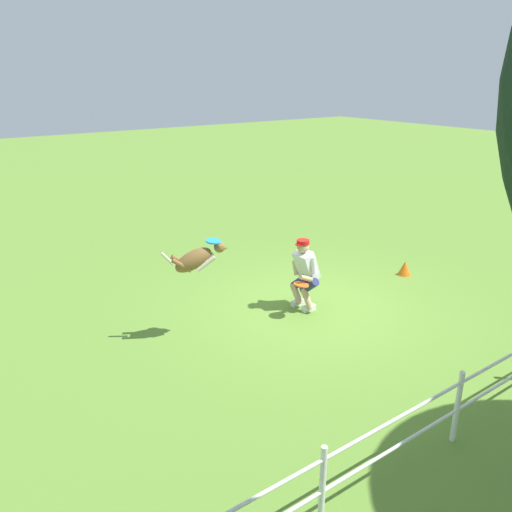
{
  "coord_description": "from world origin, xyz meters",
  "views": [
    {
      "loc": [
        5.66,
        6.12,
        3.99
      ],
      "look_at": [
        1.12,
        -0.24,
        1.17
      ],
      "focal_mm": 36.04,
      "sensor_mm": 36.0,
      "label": 1
    }
  ],
  "objects_px": {
    "dog": "(196,259)",
    "training_cone": "(405,268)",
    "person": "(305,272)",
    "frisbee_held": "(301,285)",
    "frisbee_flying": "(213,241)"
  },
  "relations": [
    {
      "from": "dog",
      "to": "person",
      "type": "bearing_deg",
      "value": 19.63
    },
    {
      "from": "dog",
      "to": "training_cone",
      "type": "relative_size",
      "value": 3.19
    },
    {
      "from": "training_cone",
      "to": "frisbee_held",
      "type": "bearing_deg",
      "value": 4.66
    },
    {
      "from": "frisbee_held",
      "to": "training_cone",
      "type": "bearing_deg",
      "value": -175.34
    },
    {
      "from": "person",
      "to": "training_cone",
      "type": "bearing_deg",
      "value": 177.28
    },
    {
      "from": "person",
      "to": "training_cone",
      "type": "relative_size",
      "value": 4.29
    },
    {
      "from": "dog",
      "to": "training_cone",
      "type": "bearing_deg",
      "value": 21.49
    },
    {
      "from": "person",
      "to": "dog",
      "type": "distance_m",
      "value": 2.16
    },
    {
      "from": "frisbee_flying",
      "to": "training_cone",
      "type": "relative_size",
      "value": 0.77
    },
    {
      "from": "person",
      "to": "frisbee_flying",
      "type": "height_order",
      "value": "frisbee_flying"
    },
    {
      "from": "frisbee_held",
      "to": "training_cone",
      "type": "height_order",
      "value": "frisbee_held"
    },
    {
      "from": "person",
      "to": "training_cone",
      "type": "distance_m",
      "value": 2.8
    },
    {
      "from": "dog",
      "to": "frisbee_held",
      "type": "xyz_separation_m",
      "value": [
        -1.77,
        0.37,
        -0.73
      ]
    },
    {
      "from": "dog",
      "to": "training_cone",
      "type": "xyz_separation_m",
      "value": [
        -4.81,
        0.13,
        -1.18
      ]
    },
    {
      "from": "training_cone",
      "to": "frisbee_flying",
      "type": "bearing_deg",
      "value": -0.43
    }
  ]
}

